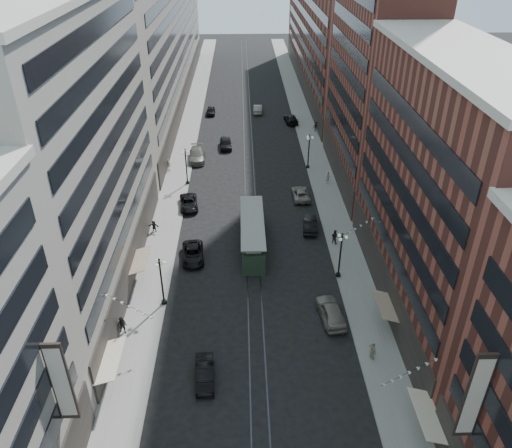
{
  "coord_description": "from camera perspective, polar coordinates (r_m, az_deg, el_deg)",
  "views": [
    {
      "loc": [
        -1.05,
        -11.25,
        33.26
      ],
      "look_at": [
        0.33,
        35.19,
        5.0
      ],
      "focal_mm": 35.0,
      "sensor_mm": 36.0,
      "label": 1
    }
  ],
  "objects": [
    {
      "name": "car_5",
      "position": [
        43.98,
        -5.88,
        -16.62
      ],
      "size": [
        1.83,
        4.49,
        1.45
      ],
      "primitive_type": "imported",
      "rotation": [
        0.0,
        0.0,
        0.07
      ],
      "color": "black",
      "rests_on": "ground"
    },
    {
      "name": "lamppost_sw_mid",
      "position": [
        73.25,
        -7.99,
        6.68
      ],
      "size": [
        1.03,
        1.14,
        5.52
      ],
      "color": "black",
      "rests_on": "sidewalk_west"
    },
    {
      "name": "sidewalk_west",
      "position": [
        88.33,
        -8.14,
        8.92
      ],
      "size": [
        4.0,
        180.0,
        0.15
      ],
      "primitive_type": "cube",
      "color": "gray",
      "rests_on": "ground"
    },
    {
      "name": "pedestrian_8",
      "position": [
        74.4,
        8.16,
        5.38
      ],
      "size": [
        0.85,
        0.75,
        1.94
      ],
      "primitive_type": "imported",
      "rotation": [
        0.0,
        0.0,
        3.65
      ],
      "color": "beige",
      "rests_on": "sidewalk_east"
    },
    {
      "name": "car_10",
      "position": [
        62.9,
        6.2,
        0.01
      ],
      "size": [
        2.16,
        4.86,
        1.55
      ],
      "primitive_type": "imported",
      "rotation": [
        0.0,
        0.0,
        3.03
      ],
      "color": "black",
      "rests_on": "ground"
    },
    {
      "name": "pedestrian_9",
      "position": [
        93.79,
        6.84,
        11.02
      ],
      "size": [
        1.29,
        0.93,
        1.85
      ],
      "primitive_type": "imported",
      "rotation": [
        0.0,
        0.0,
        0.41
      ],
      "color": "black",
      "rests_on": "sidewalk_east"
    },
    {
      "name": "car_13",
      "position": [
        86.37,
        -3.49,
        9.19
      ],
      "size": [
        2.28,
        4.93,
        1.64
      ],
      "primitive_type": "imported",
      "rotation": [
        0.0,
        0.0,
        0.07
      ],
      "color": "black",
      "rests_on": "ground"
    },
    {
      "name": "car_12",
      "position": [
        98.17,
        4.01,
        11.91
      ],
      "size": [
        2.71,
        5.51,
        1.54
      ],
      "primitive_type": "imported",
      "rotation": [
        0.0,
        0.0,
        3.25
      ],
      "color": "black",
      "rests_on": "ground"
    },
    {
      "name": "ground",
      "position": [
        78.64,
        -0.78,
        6.28
      ],
      "size": [
        220.0,
        220.0,
        0.0
      ],
      "primitive_type": "plane",
      "color": "black",
      "rests_on": "ground"
    },
    {
      "name": "pedestrian_5",
      "position": [
        63.11,
        -11.59,
        -0.24
      ],
      "size": [
        1.46,
        0.62,
        1.53
      ],
      "primitive_type": "imported",
      "rotation": [
        0.0,
        0.0,
        -0.15
      ],
      "color": "black",
      "rests_on": "sidewalk_west"
    },
    {
      "name": "car_7",
      "position": [
        68.03,
        -7.7,
        2.41
      ],
      "size": [
        2.94,
        5.27,
        1.39
      ],
      "primitive_type": "imported",
      "rotation": [
        0.0,
        0.0,
        0.13
      ],
      "color": "black",
      "rests_on": "ground"
    },
    {
      "name": "rail_west",
      "position": [
        87.79,
        -1.36,
        9.04
      ],
      "size": [
        0.12,
        180.0,
        0.02
      ],
      "primitive_type": "cube",
      "color": "#2D2D33",
      "rests_on": "ground"
    },
    {
      "name": "pedestrian_4",
      "position": [
        46.22,
        13.18,
        -13.9
      ],
      "size": [
        0.75,
        1.17,
        1.85
      ],
      "primitive_type": "imported",
      "rotation": [
        0.0,
        0.0,
        1.83
      ],
      "color": "#B3AE94",
      "rests_on": "sidewalk_east"
    },
    {
      "name": "building_east_tower",
      "position": [
        70.7,
        14.02,
        20.48
      ],
      "size": [
        8.0,
        26.0,
        42.0
      ],
      "primitive_type": "cube",
      "color": "brown",
      "rests_on": "ground"
    },
    {
      "name": "car_9",
      "position": [
        102.96,
        -5.19,
        12.75
      ],
      "size": [
        1.67,
        4.15,
        1.41
      ],
      "primitive_type": "imported",
      "rotation": [
        0.0,
        0.0,
        0.0
      ],
      "color": "black",
      "rests_on": "ground"
    },
    {
      "name": "car_4",
      "position": [
        49.58,
        8.56,
        -9.88
      ],
      "size": [
        2.7,
        5.46,
        1.79
      ],
      "primitive_type": "imported",
      "rotation": [
        0.0,
        0.0,
        3.26
      ],
      "color": "gray",
      "rests_on": "ground"
    },
    {
      "name": "building_east_far",
      "position": [
        119.55,
        7.51,
        20.82
      ],
      "size": [
        8.0,
        72.0,
        24.0
      ],
      "primitive_type": "cube",
      "color": "brown",
      "rests_on": "ground"
    },
    {
      "name": "building_west_mid",
      "position": [
        50.83,
        -20.0,
        7.1
      ],
      "size": [
        8.0,
        36.0,
        28.0
      ],
      "primitive_type": "cube",
      "color": "gray",
      "rests_on": "ground"
    },
    {
      "name": "car_11",
      "position": [
        70.09,
        5.13,
        3.49
      ],
      "size": [
        2.38,
        5.03,
        1.39
      ],
      "primitive_type": "imported",
      "rotation": [
        0.0,
        0.0,
        3.16
      ],
      "color": "gray",
      "rests_on": "ground"
    },
    {
      "name": "pedestrian_6",
      "position": [
        78.64,
        -9.98,
        6.64
      ],
      "size": [
        1.15,
        0.78,
        1.8
      ],
      "primitive_type": "imported",
      "rotation": [
        0.0,
        0.0,
        2.83
      ],
      "color": "#B9B099",
      "rests_on": "sidewalk_west"
    },
    {
      "name": "streetcar",
      "position": [
        58.99,
        -0.41,
        -1.18
      ],
      "size": [
        2.73,
        12.35,
        3.42
      ],
      "color": "#243928",
      "rests_on": "ground"
    },
    {
      "name": "sidewalk_east",
      "position": [
        88.59,
        6.33,
        9.12
      ],
      "size": [
        4.0,
        180.0,
        0.15
      ],
      "primitive_type": "cube",
      "color": "gray",
      "rests_on": "ground"
    },
    {
      "name": "car_2",
      "position": [
        57.6,
        -7.23,
        -3.37
      ],
      "size": [
        2.88,
        5.42,
        1.45
      ],
      "primitive_type": "imported",
      "rotation": [
        0.0,
        0.0,
        0.09
      ],
      "color": "black",
      "rests_on": "ground"
    },
    {
      "name": "lamppost_se_mid",
      "position": [
        78.05,
        6.05,
        8.4
      ],
      "size": [
        1.03,
        1.14,
        5.52
      ],
      "color": "black",
      "rests_on": "sidewalk_east"
    },
    {
      "name": "building_east_mid",
      "position": [
        48.15,
        20.55,
        2.98
      ],
      "size": [
        8.0,
        30.0,
        24.0
      ],
      "primitive_type": "cube",
      "color": "brown",
      "rests_on": "ground"
    },
    {
      "name": "car_8",
      "position": [
        82.03,
        -6.76,
        7.85
      ],
      "size": [
        2.77,
        6.24,
        1.78
      ],
      "primitive_type": "imported",
      "rotation": [
        0.0,
        0.0,
        0.05
      ],
      "color": "slate",
      "rests_on": "ground"
    },
    {
      "name": "lamppost_sw_far",
      "position": [
        50.17,
        -10.76,
        -6.31
      ],
      "size": [
        1.03,
        1.14,
        5.52
      ],
      "color": "black",
      "rests_on": "sidewalk_west"
    },
    {
      "name": "lamppost_se_far",
      "position": [
        53.72,
        9.62,
        -3.36
      ],
      "size": [
        1.03,
        1.14,
        5.52
      ],
      "color": "black",
      "rests_on": "sidewalk_east"
    },
    {
      "name": "building_west_far",
      "position": [
        110.31,
        -10.64,
        20.24
      ],
      "size": [
        8.0,
        90.0,
        26.0
      ],
      "primitive_type": "cube",
      "color": "gray",
      "rests_on": "ground"
    },
    {
      "name": "rail_east",
      "position": [
        87.81,
        -0.43,
        9.06
      ],
      "size": [
        0.12,
        180.0,
        0.02
      ],
      "primitive_type": "cube",
      "color": "#2D2D33",
      "rests_on": "ground"
    },
    {
      "name": "pedestrian_2",
      "position": [
        48.95,
        -15.02,
        -11.13
      ],
      "size": [
        0.95,
        0.59,
        1.86
      ],
      "primitive_type": "imported",
      "rotation": [
        0.0,
        0.0,
        -0.11
      ],
      "color": "black",
      "rests_on": "sidewalk_west"
    },
    {
      "name": "pedestrian_7",
      "position": [
        60.32,
        8.97,
        -1.41
      ],
      "size": [
        0.96,
        0.92,
        1.77
      ],
      "primitive_type": "imported",
      "rotation": [
        0.0,
        0.0,
        2.44
      ],
      "color": "black",
      "rests_on": "sidewalk_east"
    },
    {
      "name": "car_14",
      "position": [
        103.48,
        0.19,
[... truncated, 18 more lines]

